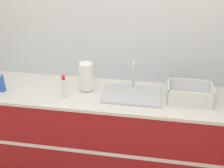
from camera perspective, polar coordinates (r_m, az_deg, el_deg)
wall_back at (r=2.60m, az=-1.38°, el=9.02°), size 4.81×0.06×2.60m
counter_cabinet at (r=2.73m, az=-2.45°, el=-10.27°), size 2.43×0.62×0.92m
sink at (r=2.42m, az=4.35°, el=-2.11°), size 0.54×0.34×0.30m
paper_towel_roll at (r=2.47m, az=-5.65°, el=1.61°), size 0.12×0.12×0.27m
dish_rack at (r=2.42m, az=16.42°, el=-2.30°), size 0.39×0.26×0.15m
bottle_white_spray at (r=2.39m, az=-10.36°, el=-0.79°), size 0.06×0.06×0.22m
bottle_blue at (r=2.68m, az=-23.00°, el=0.27°), size 0.06×0.06×0.19m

